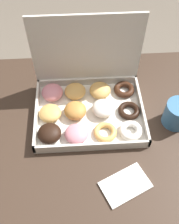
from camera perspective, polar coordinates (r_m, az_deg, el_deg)
name	(u,v)px	position (r m, az deg, el deg)	size (l,w,h in m)	color
ground_plane	(100,202)	(1.58, 2.38, -19.01)	(8.00, 8.00, 0.00)	#6B6054
dining_table	(106,147)	(0.98, 3.67, -7.53)	(1.17, 0.73, 0.78)	#38281E
donut_box	(85,99)	(0.88, -0.89, 2.80)	(0.36, 0.29, 0.30)	silver
coffee_mug	(177,114)	(0.90, 18.59, -0.33)	(0.09, 0.09, 0.09)	teal
paper_napkin	(125,185)	(0.79, 7.81, -15.44)	(0.16, 0.13, 0.01)	white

